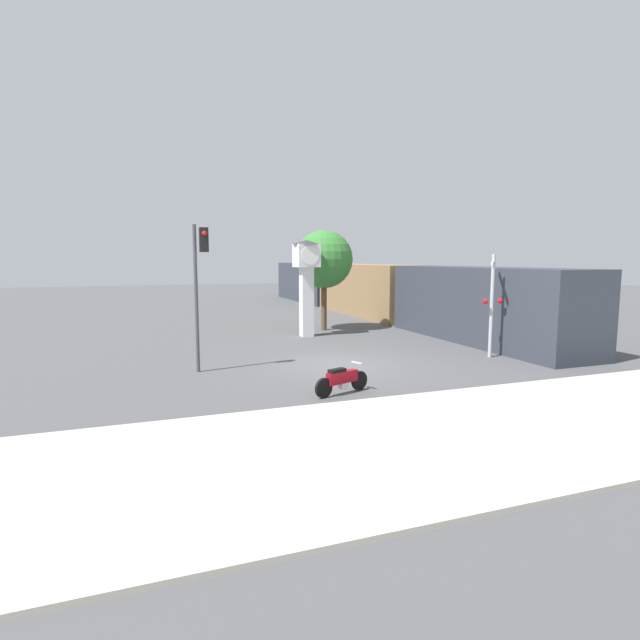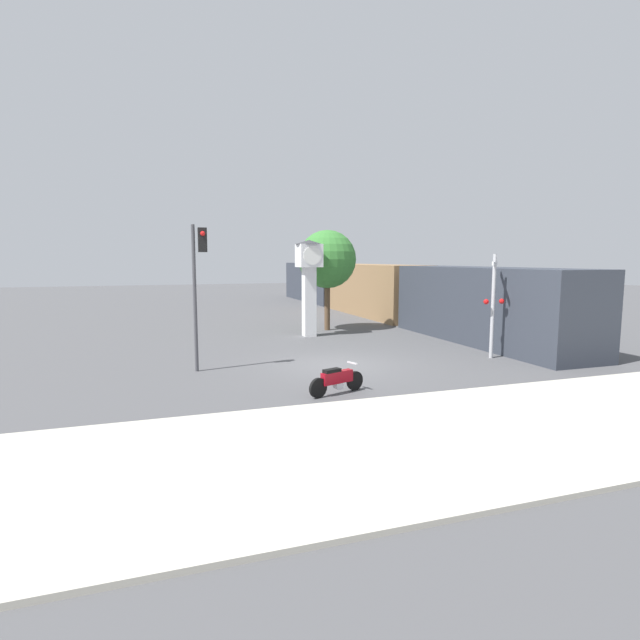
% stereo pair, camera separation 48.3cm
% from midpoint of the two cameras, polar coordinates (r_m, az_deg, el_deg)
% --- Properties ---
extents(ground_plane, '(120.00, 120.00, 0.00)m').
position_cam_midpoint_polar(ground_plane, '(17.93, 2.63, -5.15)').
color(ground_plane, '#4C4C4F').
extents(sidewalk_strip, '(36.00, 6.00, 0.10)m').
position_cam_midpoint_polar(sidewalk_strip, '(11.42, 17.05, -12.33)').
color(sidewalk_strip, '#BCB7A8').
rests_on(sidewalk_strip, ground_plane).
extents(motorcycle, '(1.82, 0.74, 0.84)m').
position_cam_midpoint_polar(motorcycle, '(14.07, 2.93, -6.86)').
color(motorcycle, black).
rests_on(motorcycle, ground_plane).
extents(clock_tower, '(1.32, 1.32, 4.68)m').
position_cam_midpoint_polar(clock_tower, '(24.26, -0.69, 5.44)').
color(clock_tower, white).
rests_on(clock_tower, ground_plane).
extents(freight_train, '(2.80, 35.46, 3.40)m').
position_cam_midpoint_polar(freight_train, '(34.07, 6.54, 3.46)').
color(freight_train, '#333842').
rests_on(freight_train, ground_plane).
extents(traffic_light, '(0.50, 0.35, 4.89)m').
position_cam_midpoint_polar(traffic_light, '(16.99, -12.95, 5.34)').
color(traffic_light, '#47474C').
rests_on(traffic_light, ground_plane).
extents(railroad_crossing_signal, '(0.90, 0.82, 3.95)m').
position_cam_midpoint_polar(railroad_crossing_signal, '(20.04, 19.84, 1.95)').
color(railroad_crossing_signal, '#B7B7BC').
rests_on(railroad_crossing_signal, ground_plane).
extents(street_tree, '(3.05, 3.05, 5.28)m').
position_cam_midpoint_polar(street_tree, '(26.36, 1.37, 6.91)').
color(street_tree, brown).
rests_on(street_tree, ground_plane).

